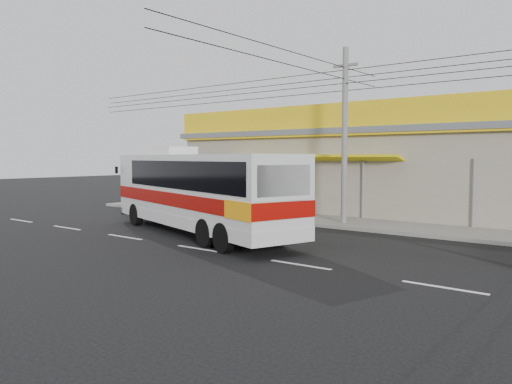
# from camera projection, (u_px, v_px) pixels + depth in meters

# --- Properties ---
(ground) EXTENTS (120.00, 120.00, 0.00)m
(ground) POSITION_uv_depth(u_px,v_px,m) (247.00, 239.00, 18.56)
(ground) COLOR black
(ground) RESTS_ON ground
(sidewalk) EXTENTS (30.00, 3.20, 0.15)m
(sidewalk) POSITION_uv_depth(u_px,v_px,m) (328.00, 221.00, 23.26)
(sidewalk) COLOR slate
(sidewalk) RESTS_ON ground
(lane_markings) EXTENTS (50.00, 0.12, 0.01)m
(lane_markings) POSITION_uv_depth(u_px,v_px,m) (199.00, 249.00, 16.60)
(lane_markings) COLOR silver
(lane_markings) RESTS_ON ground
(storefront_building) EXTENTS (22.60, 9.20, 5.70)m
(storefront_building) POSITION_uv_depth(u_px,v_px,m) (379.00, 171.00, 27.45)
(storefront_building) COLOR gray
(storefront_building) RESTS_ON ground
(coach_bus) EXTENTS (11.52, 5.78, 3.49)m
(coach_bus) POSITION_uv_depth(u_px,v_px,m) (200.00, 188.00, 19.40)
(coach_bus) COLOR silver
(coach_bus) RESTS_ON ground
(motorbike_red) EXTENTS (1.85, 1.08, 0.92)m
(motorbike_red) POSITION_uv_depth(u_px,v_px,m) (190.00, 202.00, 27.02)
(motorbike_red) COLOR maroon
(motorbike_red) RESTS_ON sidewalk
(motorbike_dark) EXTENTS (2.03, 0.93, 1.18)m
(motorbike_dark) POSITION_uv_depth(u_px,v_px,m) (202.00, 199.00, 27.55)
(motorbike_dark) COLOR black
(motorbike_dark) RESTS_ON sidewalk
(utility_pole) EXTENTS (34.00, 14.00, 7.81)m
(utility_pole) POSITION_uv_depth(u_px,v_px,m) (345.00, 79.00, 21.65)
(utility_pole) COLOR slate
(utility_pole) RESTS_ON ground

